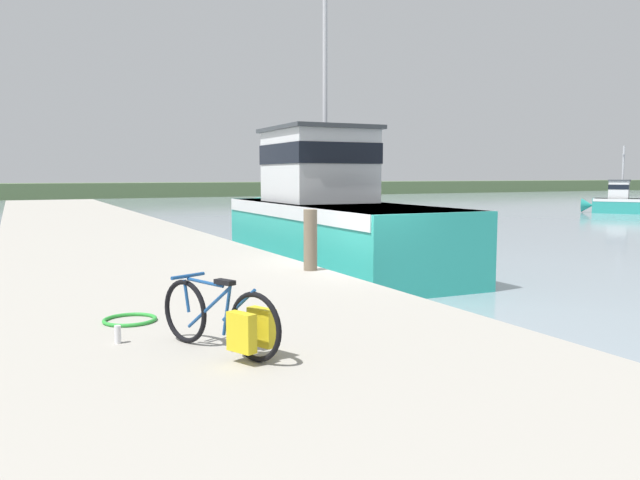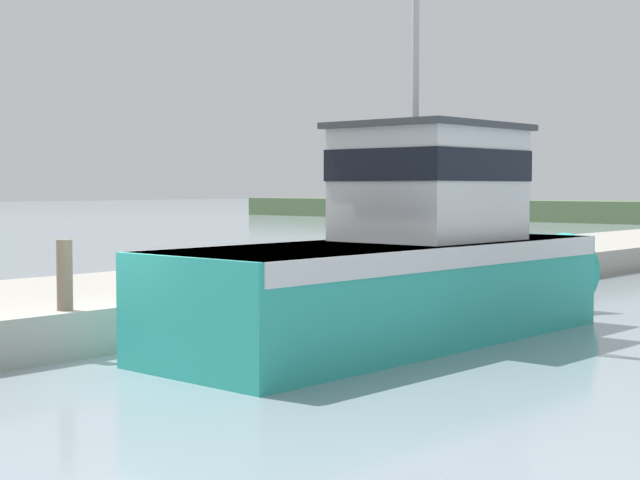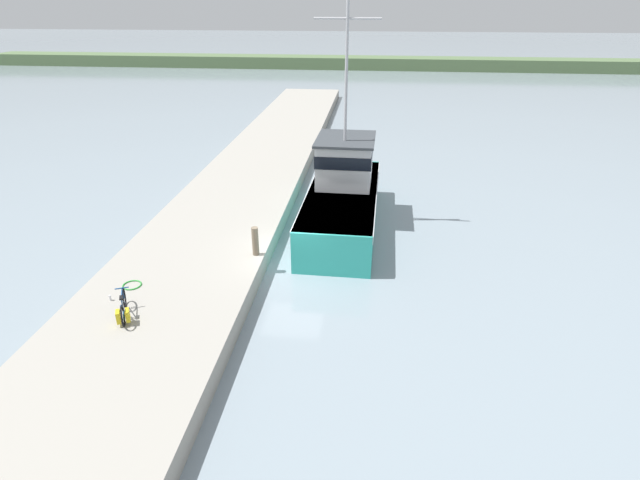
# 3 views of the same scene
# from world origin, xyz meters

# --- Properties ---
(ground_plane) EXTENTS (320.00, 320.00, 0.00)m
(ground_plane) POSITION_xyz_m (0.00, 0.00, 0.00)
(ground_plane) COLOR #84939E
(dock_pier) EXTENTS (6.03, 80.00, 0.81)m
(dock_pier) POSITION_xyz_m (-4.09, 0.00, 0.41)
(dock_pier) COLOR #A39E93
(dock_pier) RESTS_ON ground_plane
(far_shoreline) EXTENTS (180.00, 5.00, 1.75)m
(far_shoreline) POSITION_xyz_m (30.00, 65.20, 0.88)
(far_shoreline) COLOR #567047
(far_shoreline) RESTS_ON ground_plane
(fishing_boat_main) EXTENTS (3.52, 11.79, 11.17)m
(fishing_boat_main) POSITION_xyz_m (1.75, 5.25, 1.53)
(fishing_boat_main) COLOR teal
(fishing_boat_main) RESTS_ON ground_plane
(boat_orange_near) EXTENTS (3.86, 4.91, 4.69)m
(boat_orange_near) POSITION_xyz_m (31.58, 18.43, 0.86)
(boat_orange_near) COLOR teal
(boat_orange_near) RESTS_ON ground_plane
(bicycle_touring) EXTENTS (0.86, 1.70, 0.79)m
(bicycle_touring) POSITION_xyz_m (-4.68, -5.14, 1.17)
(bicycle_touring) COLOR black
(bicycle_touring) RESTS_ON dock_pier
(mooring_post) EXTENTS (0.27, 0.27, 1.20)m
(mooring_post) POSITION_xyz_m (-1.42, -0.28, 1.41)
(mooring_post) COLOR #756651
(mooring_post) RESTS_ON dock_pier
(hose_coil) EXTENTS (0.68, 0.68, 0.05)m
(hose_coil) POSITION_xyz_m (-5.36, -3.16, 0.83)
(hose_coil) COLOR green
(hose_coil) RESTS_ON dock_pier
(water_bottle_on_curb) EXTENTS (0.07, 0.07, 0.20)m
(water_bottle_on_curb) POSITION_xyz_m (-5.65, -4.18, 0.91)
(water_bottle_on_curb) COLOR silver
(water_bottle_on_curb) RESTS_ON dock_pier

